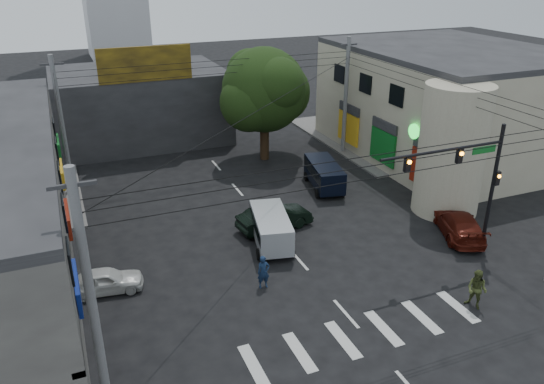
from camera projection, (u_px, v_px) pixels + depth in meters
ground at (316, 279)px, 26.32m from camera, size 160.00×160.00×0.00m
sidewalk_far_right at (405, 134)px, 47.76m from camera, size 16.00×16.00×0.15m
building_right at (447, 104)px, 41.94m from camera, size 14.00×18.00×8.00m
corner_column at (452, 150)px, 31.90m from camera, size 4.00×4.00×8.00m
building_far at (140, 105)px, 45.68m from camera, size 14.00×10.00×6.00m
billboard at (145, 64)px, 39.79m from camera, size 7.00×0.30×2.60m
street_tree at (264, 90)px, 39.85m from camera, size 6.40×6.40×8.70m
traffic_gantry at (470, 174)px, 26.23m from camera, size 7.10×0.35×7.20m
utility_pole_near_left at (91, 300)px, 17.00m from camera, size 0.32×0.32×9.20m
utility_pole_far_left at (62, 127)px, 34.32m from camera, size 0.32×0.32×9.20m
utility_pole_far_right at (346, 97)px, 41.62m from camera, size 0.32×0.32×9.20m
dark_sedan at (275, 217)px, 30.95m from camera, size 2.73×4.88×1.47m
white_compact at (105, 281)px, 25.14m from camera, size 2.32×3.92×1.21m
maroon_sedan at (459, 224)px, 30.24m from camera, size 5.46×6.31×1.42m
silver_minivan at (271, 230)px, 29.12m from camera, size 5.02×3.59×1.83m
navy_van at (324, 176)px, 36.36m from camera, size 5.24×3.53×1.82m
traffic_officer at (263, 272)px, 25.39m from camera, size 0.66×0.47×1.68m
pedestrian_olive at (477, 290)px, 23.85m from camera, size 1.44×1.38×1.91m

